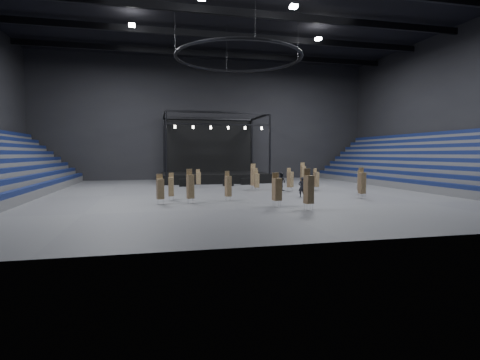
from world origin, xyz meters
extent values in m
plane|color=#454548|center=(0.00, 0.00, 0.00)|extent=(50.00, 50.00, 0.00)
cube|color=black|center=(0.00, 0.00, 18.00)|extent=(50.00, 42.00, 0.20)
cube|color=black|center=(0.00, 21.00, 9.00)|extent=(50.00, 0.20, 18.00)
cube|color=black|center=(0.00, -21.00, 9.00)|extent=(50.00, 0.20, 18.00)
cube|color=black|center=(25.00, 0.00, 9.00)|extent=(0.20, 42.00, 18.00)
cube|color=#0C1236|center=(-18.12, 0.00, 0.95)|extent=(0.59, 40.00, 0.40)
cube|color=#0C1236|center=(-19.02, 0.00, 1.70)|extent=(0.59, 40.00, 0.40)
cube|color=#0C1236|center=(-19.91, 0.00, 2.45)|extent=(0.59, 40.00, 0.40)
cube|color=#0C1236|center=(-20.82, 0.00, 3.20)|extent=(0.59, 40.00, 0.40)
cube|color=#4A4B4D|center=(21.40, 0.00, 0.38)|extent=(7.20, 40.00, 0.75)
cube|color=#0C1236|center=(18.12, 0.00, 0.95)|extent=(0.59, 40.00, 0.40)
cube|color=#4A4B4D|center=(21.85, 0.00, 0.75)|extent=(6.30, 40.00, 1.50)
cube|color=#0C1236|center=(19.02, 0.00, 1.70)|extent=(0.59, 40.00, 0.40)
cube|color=#4A4B4D|center=(22.30, 0.00, 1.12)|extent=(5.40, 40.00, 2.25)
cube|color=#0C1236|center=(19.91, 0.00, 2.45)|extent=(0.59, 40.00, 0.40)
cube|color=#4A4B4D|center=(22.75, 0.00, 1.50)|extent=(4.50, 40.00, 3.00)
cube|color=#0C1236|center=(20.82, 0.00, 3.20)|extent=(0.59, 40.00, 0.40)
cube|color=#4A4B4D|center=(23.20, 0.00, 1.88)|extent=(3.60, 40.00, 3.75)
cube|color=#0C1236|center=(21.71, 0.00, 3.95)|extent=(0.59, 40.00, 0.40)
cube|color=#4A4B4D|center=(23.65, 0.00, 2.25)|extent=(2.70, 40.00, 4.50)
cube|color=#0C1236|center=(22.61, 0.00, 4.70)|extent=(0.59, 40.00, 0.40)
cube|color=#4A4B4D|center=(24.10, 0.00, 2.62)|extent=(1.80, 40.00, 5.25)
cube|color=#0C1236|center=(23.52, 0.00, 5.45)|extent=(0.59, 40.00, 0.40)
cube|color=#4A4B4D|center=(24.55, 0.00, 3.00)|extent=(0.90, 40.00, 6.00)
cube|color=#0C1236|center=(24.41, 0.00, 6.20)|extent=(0.59, 40.00, 0.40)
cube|color=black|center=(0.00, 15.50, 0.60)|extent=(14.00, 10.00, 1.20)
cube|color=black|center=(0.00, 20.30, 5.20)|extent=(13.30, 0.30, 8.00)
cylinder|color=black|center=(-6.60, 10.90, 5.10)|extent=(0.24, 0.24, 7.80)
cylinder|color=black|center=(-6.60, 20.10, 5.10)|extent=(0.24, 0.24, 7.80)
cylinder|color=black|center=(6.60, 10.90, 5.10)|extent=(0.24, 0.24, 7.80)
cylinder|color=black|center=(6.60, 20.10, 5.10)|extent=(0.24, 0.24, 7.80)
cube|color=black|center=(0.00, 10.90, 9.00)|extent=(13.40, 0.25, 0.25)
cube|color=black|center=(0.00, 20.10, 9.00)|extent=(13.40, 0.25, 0.25)
cube|color=black|center=(0.00, 10.90, 7.50)|extent=(13.40, 0.20, 0.20)
cylinder|color=white|center=(-5.50, 10.90, 7.10)|extent=(0.24, 0.24, 0.35)
cylinder|color=white|center=(-3.30, 10.90, 7.10)|extent=(0.24, 0.24, 0.35)
cylinder|color=white|center=(-1.10, 10.90, 7.10)|extent=(0.24, 0.24, 0.35)
cylinder|color=white|center=(1.10, 10.90, 7.10)|extent=(0.24, 0.24, 0.35)
cylinder|color=white|center=(3.30, 10.90, 7.10)|extent=(0.24, 0.24, 0.35)
cylinder|color=white|center=(5.50, 10.90, 7.10)|extent=(0.24, 0.24, 0.35)
torus|color=black|center=(0.00, 0.00, 13.00)|extent=(12.30, 12.30, 0.30)
cylinder|color=black|center=(6.00, 0.00, 15.50)|extent=(0.04, 0.04, 5.00)
cylinder|color=black|center=(0.00, 6.00, 15.50)|extent=(0.04, 0.04, 5.00)
cylinder|color=black|center=(-6.00, 0.00, 15.50)|extent=(0.04, 0.04, 5.00)
cylinder|color=black|center=(0.00, -6.00, 15.50)|extent=(0.04, 0.04, 5.00)
cube|color=black|center=(0.00, 0.00, 17.20)|extent=(49.00, 0.35, 0.70)
cube|color=black|center=(0.00, 7.00, 17.20)|extent=(49.00, 0.35, 0.70)
cube|color=black|center=(0.00, 15.00, 17.20)|extent=(49.00, 0.35, 0.70)
cube|color=white|center=(-10.00, 4.00, 16.60)|extent=(0.60, 0.60, 0.25)
cube|color=white|center=(10.00, 4.00, 16.60)|extent=(0.60, 0.60, 0.25)
cube|color=white|center=(4.00, -4.00, 16.60)|extent=(0.60, 0.60, 0.25)
cube|color=black|center=(-4.58, 8.39, 0.44)|extent=(1.35, 0.72, 0.88)
cube|color=black|center=(0.52, 7.97, 0.41)|extent=(1.25, 0.67, 0.81)
cube|color=black|center=(2.99, 9.28, 0.41)|extent=(1.24, 0.64, 0.82)
cylinder|color=silver|center=(5.25, 0.09, 0.21)|extent=(0.03, 0.03, 0.41)
cylinder|color=silver|center=(5.25, 0.48, 0.21)|extent=(0.03, 0.03, 0.41)
cylinder|color=silver|center=(5.64, 0.09, 0.21)|extent=(0.03, 0.03, 0.41)
cylinder|color=silver|center=(5.64, 0.48, 0.21)|extent=(0.03, 0.03, 0.41)
cube|color=tan|center=(5.44, 0.28, 1.21)|extent=(0.65, 0.65, 1.58)
cube|color=tan|center=(5.36, 0.47, 1.95)|extent=(0.46, 0.25, 0.87)
cylinder|color=silver|center=(8.29, 0.47, 0.19)|extent=(0.03, 0.03, 0.38)
cylinder|color=silver|center=(8.29, 0.83, 0.19)|extent=(0.03, 0.03, 0.38)
cylinder|color=silver|center=(8.65, 0.47, 0.19)|extent=(0.03, 0.03, 0.38)
cylinder|color=silver|center=(8.65, 0.83, 0.19)|extent=(0.03, 0.03, 0.38)
cube|color=tan|center=(8.47, 0.65, 1.15)|extent=(0.59, 0.59, 1.54)
cube|color=tan|center=(8.39, 0.82, 1.87)|extent=(0.42, 0.22, 0.85)
cylinder|color=silver|center=(2.07, 2.53, 0.23)|extent=(0.03, 0.03, 0.46)
cylinder|color=silver|center=(2.07, 2.97, 0.23)|extent=(0.03, 0.03, 0.46)
cylinder|color=silver|center=(2.50, 2.53, 0.23)|extent=(0.03, 0.03, 0.46)
cylinder|color=silver|center=(2.50, 2.97, 0.23)|extent=(0.03, 0.03, 0.46)
cube|color=tan|center=(2.29, 2.75, 1.39)|extent=(0.64, 0.64, 1.85)
cube|color=tan|center=(2.24, 2.97, 2.26)|extent=(0.53, 0.17, 1.02)
cylinder|color=silver|center=(10.35, -4.70, 0.21)|extent=(0.03, 0.03, 0.42)
cylinder|color=silver|center=(10.35, -4.30, 0.21)|extent=(0.03, 0.03, 0.42)
cylinder|color=silver|center=(10.74, -4.70, 0.21)|extent=(0.03, 0.03, 0.42)
cylinder|color=silver|center=(10.74, -4.30, 0.21)|extent=(0.03, 0.03, 0.42)
cube|color=tan|center=(10.54, -4.50, 1.18)|extent=(0.64, 0.64, 1.53)
cube|color=tan|center=(10.62, -4.30, 1.90)|extent=(0.47, 0.22, 0.84)
cylinder|color=silver|center=(2.07, 1.28, 0.17)|extent=(0.03, 0.03, 0.35)
cylinder|color=silver|center=(2.07, 1.61, 0.17)|extent=(0.03, 0.03, 0.35)
cylinder|color=silver|center=(2.40, 1.28, 0.17)|extent=(0.03, 0.03, 0.35)
cylinder|color=silver|center=(2.40, 1.61, 0.17)|extent=(0.03, 0.03, 0.35)
cube|color=tan|center=(2.24, 1.45, 1.06)|extent=(0.47, 0.47, 1.44)
cube|color=tan|center=(2.22, 1.62, 1.73)|extent=(0.40, 0.10, 0.79)
cylinder|color=silver|center=(-7.82, -7.15, 0.20)|extent=(0.03, 0.03, 0.41)
cylinder|color=silver|center=(-7.82, -6.77, 0.20)|extent=(0.03, 0.03, 0.41)
cylinder|color=silver|center=(-7.43, -7.15, 0.20)|extent=(0.03, 0.03, 0.41)
cylinder|color=silver|center=(-7.43, -6.77, 0.20)|extent=(0.03, 0.03, 0.41)
cube|color=tan|center=(-7.63, -6.96, 1.17)|extent=(0.60, 0.60, 1.53)
cube|color=tan|center=(-7.68, -6.76, 1.89)|extent=(0.47, 0.17, 0.84)
cylinder|color=silver|center=(0.33, -10.28, 0.23)|extent=(0.03, 0.03, 0.46)
cylinder|color=silver|center=(0.33, -9.84, 0.23)|extent=(0.03, 0.03, 0.46)
cylinder|color=silver|center=(0.76, -10.28, 0.23)|extent=(0.03, 0.03, 0.46)
cylinder|color=silver|center=(0.76, -9.84, 0.23)|extent=(0.03, 0.03, 0.46)
cube|color=tan|center=(0.55, -10.06, 1.26)|extent=(0.65, 0.65, 1.61)
cube|color=tan|center=(0.50, -9.84, 2.02)|extent=(0.53, 0.17, 0.89)
cylinder|color=silver|center=(9.66, 7.37, 0.23)|extent=(0.03, 0.03, 0.45)
cylinder|color=silver|center=(9.66, 7.81, 0.23)|extent=(0.03, 0.03, 0.45)
cylinder|color=silver|center=(10.09, 7.37, 0.23)|extent=(0.03, 0.03, 0.45)
cylinder|color=silver|center=(10.09, 7.81, 0.23)|extent=(0.03, 0.03, 0.45)
cube|color=tan|center=(9.88, 7.59, 1.37)|extent=(0.56, 0.56, 1.84)
cube|color=tan|center=(9.89, 7.82, 2.24)|extent=(0.52, 0.09, 1.01)
cylinder|color=silver|center=(9.16, -6.94, 0.20)|extent=(0.03, 0.03, 0.40)
cylinder|color=silver|center=(9.16, -6.56, 0.20)|extent=(0.03, 0.03, 0.40)
cylinder|color=silver|center=(9.54, -6.94, 0.20)|extent=(0.03, 0.03, 0.40)
cylinder|color=silver|center=(9.54, -6.56, 0.20)|extent=(0.03, 0.03, 0.40)
cube|color=tan|center=(9.35, -6.75, 1.30)|extent=(0.49, 0.49, 1.81)
cube|color=tan|center=(9.34, -6.55, 2.15)|extent=(0.46, 0.08, 0.99)
cylinder|color=silver|center=(-3.39, 6.26, 0.19)|extent=(0.03, 0.03, 0.39)
cylinder|color=silver|center=(-3.39, 6.63, 0.19)|extent=(0.03, 0.03, 0.39)
cylinder|color=silver|center=(-3.03, 6.26, 0.19)|extent=(0.03, 0.03, 0.39)
cylinder|color=silver|center=(-3.03, 6.63, 0.19)|extent=(0.03, 0.03, 0.39)
cube|color=tan|center=(-3.21, 6.44, 1.07)|extent=(0.50, 0.50, 1.37)
cube|color=tan|center=(-3.22, 6.64, 1.71)|extent=(0.45, 0.09, 0.75)
cylinder|color=silver|center=(-5.56, -7.14, 0.20)|extent=(0.03, 0.03, 0.40)
cylinder|color=silver|center=(-5.56, -6.76, 0.20)|extent=(0.03, 0.03, 0.40)
cylinder|color=silver|center=(-5.18, -7.14, 0.20)|extent=(0.03, 0.03, 0.40)
cylinder|color=silver|center=(-5.18, -6.76, 0.20)|extent=(0.03, 0.03, 0.40)
cube|color=tan|center=(-5.37, -6.95, 1.30)|extent=(0.59, 0.59, 1.82)
cube|color=tan|center=(-5.43, -6.76, 2.16)|extent=(0.45, 0.19, 1.00)
cylinder|color=silver|center=(1.96, -12.21, 0.22)|extent=(0.03, 0.03, 0.44)
cylinder|color=silver|center=(1.96, -11.79, 0.22)|extent=(0.03, 0.03, 0.44)
cylinder|color=silver|center=(2.37, -12.21, 0.22)|extent=(0.03, 0.03, 0.44)
cylinder|color=silver|center=(2.37, -11.79, 0.22)|extent=(0.03, 0.03, 0.44)
cube|color=tan|center=(2.17, -12.00, 1.39)|extent=(0.63, 0.63, 1.91)
cube|color=tan|center=(2.12, -11.79, 2.30)|extent=(0.50, 0.18, 1.05)
cylinder|color=silver|center=(-6.89, -4.77, 0.17)|extent=(0.03, 0.03, 0.34)
cylinder|color=silver|center=(-6.89, -4.45, 0.17)|extent=(0.03, 0.03, 0.34)
cylinder|color=silver|center=(-6.56, -4.77, 0.17)|extent=(0.03, 0.03, 0.34)
cylinder|color=silver|center=(-6.56, -4.45, 0.17)|extent=(0.03, 0.03, 0.34)
cube|color=tan|center=(-6.72, -4.61, 1.12)|extent=(0.47, 0.47, 1.55)
cube|color=tan|center=(-6.70, -4.44, 1.84)|extent=(0.40, 0.11, 0.85)
cylinder|color=silver|center=(-2.37, -6.03, 0.18)|extent=(0.03, 0.03, 0.35)
cylinder|color=silver|center=(-2.37, -5.69, 0.18)|extent=(0.03, 0.03, 0.35)
cylinder|color=silver|center=(-2.04, -6.03, 0.18)|extent=(0.03, 0.03, 0.35)
cylinder|color=silver|center=(-2.04, -5.69, 0.18)|extent=(0.03, 0.03, 0.35)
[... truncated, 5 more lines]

